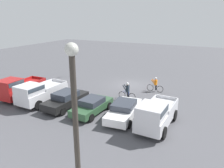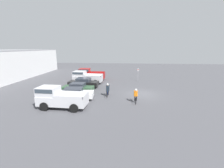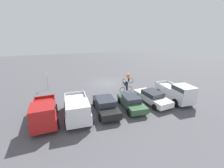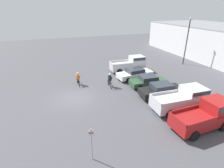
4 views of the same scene
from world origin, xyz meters
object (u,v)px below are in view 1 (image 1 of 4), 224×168
Objects in this scene: sedan_1 at (92,106)px; cyclist_1 at (155,84)px; sedan_0 at (124,110)px; fire_lane_sign at (72,66)px; lamppost at (77,150)px; pickup_truck_2 at (19,88)px; pickup_truck_0 at (156,114)px; sedan_2 at (66,99)px; cyclist_0 at (127,91)px; pickup_truck_1 at (39,92)px.

sedan_1 is 8.52m from cyclist_1.
fire_lane_sign is (11.42, -8.65, 0.75)m from sedan_0.
sedan_0 is at bearing -74.04° from lamppost.
pickup_truck_2 is 0.67× the size of lamppost.
fire_lane_sign is at bearing -5.54° from cyclist_1.
sedan_2 is at bearing -1.99° from pickup_truck_0.
sedan_0 is 7.51m from cyclist_1.
sedan_0 is 0.67× the size of lamppost.
cyclist_0 is at bearing -71.02° from sedan_0.
cyclist_0 is at bearing -73.19° from lamppost.
sedan_2 is at bearing 51.99° from cyclist_1.
sedan_1 is (2.80, 0.36, -0.02)m from sedan_0.
pickup_truck_2 is 2.73× the size of cyclist_0.
cyclist_1 is 0.77× the size of fire_lane_sign.
sedan_0 is at bearing 142.88° from fire_lane_sign.
sedan_2 is 5.60m from pickup_truck_2.
fire_lane_sign reaches higher than pickup_truck_1.
cyclist_1 is at bearing -93.86° from sedan_0.
cyclist_0 is (-7.03, -4.73, -0.23)m from pickup_truck_1.
fire_lane_sign is at bearing -33.10° from pickup_truck_0.
sedan_1 is 0.89× the size of pickup_truck_2.
lamppost is at bearing 97.93° from cyclist_1.
sedan_1 is (5.58, -0.25, -0.48)m from pickup_truck_0.
fire_lane_sign reaches higher than sedan_0.
pickup_truck_1 is 15.42m from lamppost.
pickup_truck_1 reaches higher than sedan_0.
cyclist_0 is at bearing -107.87° from sedan_1.
fire_lane_sign is 0.33× the size of lamppost.
pickup_truck_2 reaches higher than cyclist_0.
pickup_truck_2 reaches higher than sedan_0.
sedan_0 is at bearing -176.79° from pickup_truck_2.
sedan_1 is 12.49m from fire_lane_sign.
pickup_truck_1 is 2.12× the size of fire_lane_sign.
pickup_truck_0 is at bearing 178.01° from sedan_2.
pickup_truck_0 is at bearing -179.53° from pickup_truck_1.
fire_lane_sign reaches higher than pickup_truck_0.
sedan_2 is 0.64× the size of lamppost.
cyclist_1 is 18.54m from lamppost.
pickup_truck_0 is 6.24m from cyclist_0.
sedan_1 is 4.62m from cyclist_0.
lamppost reaches higher than sedan_0.
sedan_2 is at bearing 45.90° from cyclist_0.
sedan_2 is (8.38, -0.29, -0.42)m from pickup_truck_0.
pickup_truck_2 is (8.38, 0.26, 0.45)m from sedan_1.
sedan_1 is at bearing 179.16° from sedan_2.
fire_lane_sign reaches higher than cyclist_0.
pickup_truck_1 is (2.82, 0.38, 0.36)m from sedan_2.
pickup_truck_1 is (11.20, 0.09, -0.06)m from pickup_truck_0.
cyclist_1 is at bearing 174.46° from fire_lane_sign.
pickup_truck_1 is at bearing 107.82° from fire_lane_sign.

